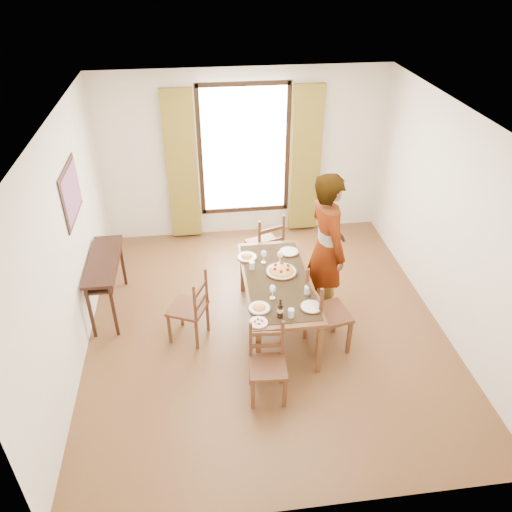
{
  "coord_description": "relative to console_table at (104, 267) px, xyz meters",
  "views": [
    {
      "loc": [
        -0.76,
        -4.92,
        4.3
      ],
      "look_at": [
        -0.11,
        0.12,
        1.0
      ],
      "focal_mm": 35.0,
      "sensor_mm": 36.0,
      "label": 1
    }
  ],
  "objects": [
    {
      "name": "chair_south",
      "position": [
        1.88,
        -1.74,
        -0.27
      ],
      "size": [
        0.42,
        0.42,
        0.9
      ],
      "rotation": [
        0.0,
        0.0,
        -0.06
      ],
      "color": "brown",
      "rests_on": "ground"
    },
    {
      "name": "plate_ne",
      "position": [
        2.41,
        -0.07,
        0.1
      ],
      "size": [
        0.27,
        0.27,
        0.05
      ],
      "primitive_type": null,
      "color": "silver",
      "rests_on": "dining_table"
    },
    {
      "name": "console_table",
      "position": [
        0.0,
        0.0,
        0.0
      ],
      "size": [
        0.38,
        1.2,
        0.8
      ],
      "color": "black",
      "rests_on": "ground"
    },
    {
      "name": "room_shell",
      "position": [
        2.03,
        -0.47,
        0.86
      ],
      "size": [
        4.6,
        5.1,
        2.74
      ],
      "color": "silver",
      "rests_on": "ground"
    },
    {
      "name": "dining_table",
      "position": [
        2.16,
        -0.66,
        0.0
      ],
      "size": [
        0.82,
        1.79,
        0.76
      ],
      "color": "brown",
      "rests_on": "ground"
    },
    {
      "name": "plate_nw",
      "position": [
        1.84,
        -0.13,
        0.1
      ],
      "size": [
        0.27,
        0.27,
        0.05
      ],
      "primitive_type": null,
      "color": "silver",
      "rests_on": "dining_table"
    },
    {
      "name": "wine_bottle",
      "position": [
        2.07,
        -1.36,
        0.2
      ],
      "size": [
        0.07,
        0.07,
        0.25
      ],
      "primitive_type": null,
      "color": "black",
      "rests_on": "dining_table"
    },
    {
      "name": "pasta_platter",
      "position": [
        2.23,
        -0.52,
        0.12
      ],
      "size": [
        0.4,
        0.4,
        0.1
      ],
      "primitive_type": null,
      "color": "orange",
      "rests_on": "dining_table"
    },
    {
      "name": "wine_glass_c",
      "position": [
        2.04,
        -0.27,
        0.16
      ],
      "size": [
        0.08,
        0.08,
        0.18
      ],
      "primitive_type": null,
      "color": "white",
      "rests_on": "dining_table"
    },
    {
      "name": "chair_north",
      "position": [
        2.2,
        0.58,
        -0.22
      ],
      "size": [
        0.57,
        0.57,
        1.01
      ],
      "rotation": [
        0.0,
        0.0,
        3.49
      ],
      "color": "brown",
      "rests_on": "ground"
    },
    {
      "name": "tumbler_c",
      "position": [
        2.19,
        -1.37,
        0.12
      ],
      "size": [
        0.07,
        0.07,
        0.1
      ],
      "primitive_type": "cylinder",
      "color": "silver",
      "rests_on": "dining_table"
    },
    {
      "name": "ground",
      "position": [
        2.03,
        -0.6,
        -0.68
      ],
      "size": [
        5.0,
        5.0,
        0.0
      ],
      "primitive_type": "plane",
      "color": "#492F17",
      "rests_on": "ground"
    },
    {
      "name": "caprese_plate",
      "position": [
        1.82,
        -1.43,
        0.09
      ],
      "size": [
        0.2,
        0.2,
        0.04
      ],
      "primitive_type": null,
      "color": "silver",
      "rests_on": "dining_table"
    },
    {
      "name": "tumbler_b",
      "position": [
        1.88,
        -0.39,
        0.12
      ],
      "size": [
        0.07,
        0.07,
        0.1
      ],
      "primitive_type": "cylinder",
      "color": "silver",
      "rests_on": "dining_table"
    },
    {
      "name": "tumbler_a",
      "position": [
        2.46,
        -0.98,
        0.12
      ],
      "size": [
        0.07,
        0.07,
        0.1
      ],
      "primitive_type": "cylinder",
      "color": "silver",
      "rests_on": "dining_table"
    },
    {
      "name": "wine_glass_a",
      "position": [
        2.04,
        -1.02,
        0.16
      ],
      "size": [
        0.08,
        0.08,
        0.18
      ],
      "primitive_type": null,
      "color": "white",
      "rests_on": "dining_table"
    },
    {
      "name": "wine_glass_b",
      "position": [
        2.25,
        -0.32,
        0.16
      ],
      "size": [
        0.08,
        0.08,
        0.18
      ],
      "primitive_type": null,
      "color": "white",
      "rests_on": "dining_table"
    },
    {
      "name": "chair_west",
      "position": [
        1.08,
        -0.71,
        -0.24
      ],
      "size": [
        0.56,
        0.56,
        0.95
      ],
      "rotation": [
        0.0,
        0.0,
        -1.99
      ],
      "color": "brown",
      "rests_on": "ground"
    },
    {
      "name": "plate_sw",
      "position": [
        1.86,
        -1.19,
        0.1
      ],
      "size": [
        0.27,
        0.27,
        0.05
      ],
      "primitive_type": null,
      "color": "silver",
      "rests_on": "dining_table"
    },
    {
      "name": "man",
      "position": [
        2.81,
        -0.43,
        0.32
      ],
      "size": [
        0.91,
        0.74,
        2.01
      ],
      "primitive_type": "imported",
      "rotation": [
        0.0,
        0.0,
        1.75
      ],
      "color": "gray",
      "rests_on": "ground"
    },
    {
      "name": "plate_se",
      "position": [
        2.45,
        -1.24,
        0.1
      ],
      "size": [
        0.27,
        0.27,
        0.05
      ],
      "primitive_type": null,
      "color": "silver",
      "rests_on": "dining_table"
    },
    {
      "name": "chair_east",
      "position": [
        2.67,
        -1.08,
        -0.19
      ],
      "size": [
        0.54,
        0.54,
        1.06
      ],
      "rotation": [
        0.0,
        0.0,
        1.75
      ],
      "color": "brown",
      "rests_on": "ground"
    }
  ]
}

